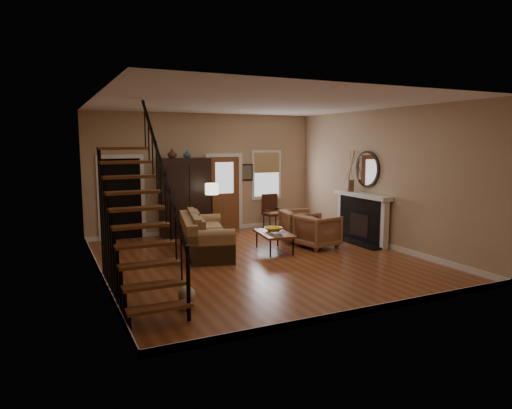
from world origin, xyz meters
name	(u,v)px	position (x,y,z in m)	size (l,w,h in m)	color
room	(213,184)	(-0.41, 1.76, 1.51)	(7.00, 7.33, 3.30)	brown
staircase	(138,200)	(-2.78, -1.30, 1.60)	(0.94, 2.80, 3.20)	brown
fireplace	(363,213)	(3.13, 0.50, 0.74)	(0.33, 1.95, 2.30)	black
armoire	(185,197)	(-0.70, 3.15, 1.05)	(1.30, 0.60, 2.10)	black
vase_a	(172,153)	(-1.05, 3.05, 2.22)	(0.24, 0.24, 0.25)	#4C2619
vase_b	(187,154)	(-0.65, 3.05, 2.21)	(0.20, 0.20, 0.21)	#334C60
sofa	(205,235)	(-0.88, 1.02, 0.43)	(0.99, 2.29, 0.85)	olive
coffee_table	(274,242)	(0.65, 0.58, 0.22)	(0.67, 1.15, 0.44)	brown
bowl	(273,229)	(0.70, 0.73, 0.49)	(0.39, 0.39, 0.10)	yellow
books	(276,234)	(0.53, 0.28, 0.47)	(0.21, 0.29, 0.05)	beige
armchair_left	(318,231)	(1.78, 0.48, 0.40)	(0.85, 0.88, 0.80)	brown
armchair_right	(300,226)	(1.75, 1.27, 0.40)	(0.86, 0.88, 0.80)	brown
floor_lamp	(212,212)	(-0.25, 2.30, 0.74)	(0.34, 0.34, 1.48)	black
side_chair	(273,212)	(1.85, 2.95, 0.51)	(0.54, 0.54, 1.02)	#391D12
dog	(187,296)	(-2.24, -2.06, 0.17)	(0.27, 0.45, 0.33)	#CEBA8C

